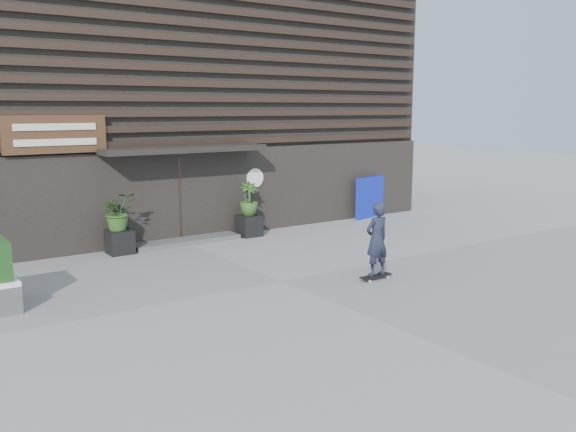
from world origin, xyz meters
TOP-DOWN VIEW (x-y plane):
  - ground at (0.00, 0.00)m, footprint 80.00×80.00m
  - entrance_step at (0.00, 4.60)m, footprint 3.00×0.80m
  - planter_pot_left at (-1.90, 4.40)m, footprint 0.60×0.60m
  - bamboo_left at (-1.90, 4.40)m, footprint 0.86×0.75m
  - planter_pot_right at (1.90, 4.40)m, footprint 0.60×0.60m
  - bamboo_right at (1.90, 4.40)m, footprint 0.54×0.54m
  - blue_tarp at (6.81, 4.70)m, footprint 1.45×0.46m
  - building at (-0.00, 9.96)m, footprint 18.00×11.00m
  - skateboarder at (1.74, -1.06)m, footprint 0.78×0.38m

SIDE VIEW (x-z plane):
  - ground at x=0.00m, z-range 0.00..0.00m
  - entrance_step at x=0.00m, z-range 0.00..0.12m
  - planter_pot_left at x=-1.90m, z-range 0.00..0.60m
  - planter_pot_right at x=1.90m, z-range 0.00..0.60m
  - blue_tarp at x=6.81m, z-range 0.00..1.37m
  - skateboarder at x=1.74m, z-range 0.04..1.71m
  - bamboo_left at x=-1.90m, z-range 0.60..1.56m
  - bamboo_right at x=1.90m, z-range 0.60..1.56m
  - building at x=0.00m, z-range -0.01..7.99m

